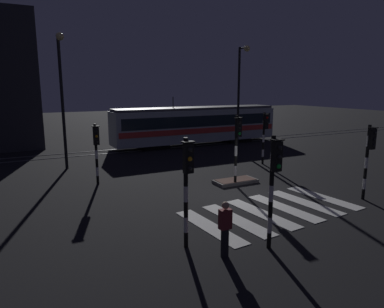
{
  "coord_description": "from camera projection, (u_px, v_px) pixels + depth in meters",
  "views": [
    {
      "loc": [
        -9.11,
        -12.56,
        4.99
      ],
      "look_at": [
        -0.67,
        3.82,
        1.4
      ],
      "focal_mm": 32.51,
      "sensor_mm": 36.0,
      "label": 1
    }
  ],
  "objects": [
    {
      "name": "traffic_light_corner_near_right",
      "position": [
        369.0,
        151.0,
        15.14
      ],
      "size": [
        0.36,
        0.42,
        3.36
      ],
      "color": "black",
      "rests_on": "ground"
    },
    {
      "name": "pedestrian_waiting_at_kerb",
      "position": [
        225.0,
        229.0,
        10.21
      ],
      "size": [
        0.36,
        0.24,
        1.71
      ],
      "color": "black",
      "rests_on": "ground"
    },
    {
      "name": "crosswalk_zebra",
      "position": [
        273.0,
        210.0,
        14.19
      ],
      "size": [
        7.3,
        4.31,
        0.02
      ],
      "color": "silver",
      "rests_on": "ground"
    },
    {
      "name": "street_lamp_trackside_left",
      "position": [
        62.0,
        87.0,
        20.33
      ],
      "size": [
        0.44,
        1.21,
        7.93
      ],
      "color": "black",
      "rests_on": "ground"
    },
    {
      "name": "traffic_light_corner_far_right",
      "position": [
        265.0,
        130.0,
        22.26
      ],
      "size": [
        0.36,
        0.42,
        3.37
      ],
      "color": "black",
      "rests_on": "ground"
    },
    {
      "name": "traffic_light_median_centre",
      "position": [
        237.0,
        140.0,
        17.33
      ],
      "size": [
        0.36,
        0.42,
        3.59
      ],
      "color": "black",
      "rests_on": "ground"
    },
    {
      "name": "traffic_island",
      "position": [
        235.0,
        181.0,
        18.3
      ],
      "size": [
        2.29,
        1.07,
        0.18
      ],
      "color": "slate",
      "rests_on": "ground"
    },
    {
      "name": "tram",
      "position": [
        197.0,
        125.0,
        30.1
      ],
      "size": [
        14.94,
        2.58,
        4.15
      ],
      "color": "#B2BCC1",
      "rests_on": "ground"
    },
    {
      "name": "rail_far",
      "position": [
        139.0,
        147.0,
        28.82
      ],
      "size": [
        80.0,
        0.12,
        0.03
      ],
      "primitive_type": "cube",
      "color": "#59595E",
      "rests_on": "ground"
    },
    {
      "name": "ground_plane",
      "position": [
        243.0,
        197.0,
        16.01
      ],
      "size": [
        120.0,
        120.0,
        0.0
      ],
      "primitive_type": "plane",
      "color": "black"
    },
    {
      "name": "traffic_light_corner_far_left",
      "position": [
        96.0,
        145.0,
        17.59
      ],
      "size": [
        0.36,
        0.42,
        3.14
      ],
      "color": "black",
      "rests_on": "ground"
    },
    {
      "name": "traffic_light_corner_near_left",
      "position": [
        187.0,
        177.0,
        10.47
      ],
      "size": [
        0.36,
        0.42,
        3.5
      ],
      "color": "black",
      "rests_on": "ground"
    },
    {
      "name": "traffic_light_kerb_mid_left",
      "position": [
        274.0,
        176.0,
        10.4
      ],
      "size": [
        0.36,
        0.42,
        3.57
      ],
      "color": "black",
      "rests_on": "ground"
    },
    {
      "name": "street_lamp_trackside_right",
      "position": [
        241.0,
        87.0,
        26.01
      ],
      "size": [
        0.44,
        1.21,
        7.89
      ],
      "color": "black",
      "rests_on": "ground"
    },
    {
      "name": "rail_near",
      "position": [
        145.0,
        150.0,
        27.56
      ],
      "size": [
        80.0,
        0.12,
        0.03
      ],
      "primitive_type": "cube",
      "color": "#59595E",
      "rests_on": "ground"
    }
  ]
}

